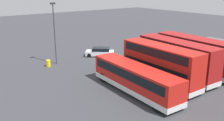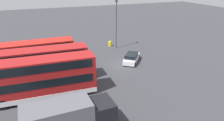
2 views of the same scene
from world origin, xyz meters
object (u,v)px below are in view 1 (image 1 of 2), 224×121
Objects in this scene: car_hatchback_silver at (100,52)px; waste_bin_yellow at (48,63)px; bus_double_decker_second at (176,58)px; box_truck_blue at (215,49)px; lamp_post_tall at (54,29)px; bus_double_decker_near_end at (194,54)px; bus_double_decker_third at (160,64)px; bus_single_deck_fourth at (135,78)px.

car_hatchback_silver reaches higher than waste_bin_yellow.
bus_double_decker_second reaches higher than box_truck_blue.
bus_double_decker_near_end is at bearing 132.67° from lamp_post_tall.
waste_bin_yellow is (21.68, -12.27, -1.23)m from box_truck_blue.
bus_double_decker_second is (3.47, -0.12, -0.00)m from bus_double_decker_near_end.
bus_double_decker_near_end reaches higher than waste_bin_yellow.
bus_double_decker_second is 11.93× the size of waste_bin_yellow.
bus_double_decker_near_end is 11.94× the size of waste_bin_yellow.
bus_double_decker_third is 16.05m from lamp_post_tall.
bus_double_decker_second is 1.29× the size of lamp_post_tall.
lamp_post_tall reaches higher than waste_bin_yellow.
bus_single_deck_fourth is (10.86, 0.50, -0.83)m from bus_double_decker_near_end.
car_hatchback_silver is 0.52× the size of lamp_post_tall.
bus_single_deck_fourth is (3.96, 0.09, -0.82)m from bus_double_decker_third.
bus_double_decker_third reaches higher than box_truck_blue.
bus_double_decker_near_end is at bearing -176.56° from bus_double_decker_third.
box_truck_blue is 17.79m from car_hatchback_silver.
bus_double_decker_third is at bearing 118.84° from waste_bin_yellow.
box_truck_blue is at bearing -174.42° from bus_single_deck_fourth.
bus_double_decker_near_end is 1.10× the size of bus_double_decker_third.
bus_single_deck_fourth is 15.23m from lamp_post_tall.
bus_double_decker_near_end and bus_double_decker_third have the same top height.
box_truck_blue is 1.64× the size of car_hatchback_silver.
bus_single_deck_fourth reaches higher than waste_bin_yellow.
bus_double_decker_second is at bearing 124.32° from lamp_post_tall.
bus_double_decker_second is 0.94× the size of bus_single_deck_fourth.
bus_double_decker_third is 14.23m from car_hatchback_silver.
waste_bin_yellow is at bearing -50.35° from bus_double_decker_second.
bus_double_decker_near_end reaches higher than bus_single_deck_fourth.
bus_double_decker_third reaches higher than bus_single_deck_fourth.
lamp_post_tall is (7.44, -0.52, 4.38)m from car_hatchback_silver.
lamp_post_tall is at bearing -47.33° from bus_double_decker_near_end.
bus_double_decker_second is 3.48m from bus_double_decker_third.
bus_double_decker_second is 1.10× the size of bus_double_decker_third.
box_truck_blue is at bearing -173.85° from bus_double_decker_second.
bus_double_decker_second is at bearing -171.22° from bus_double_decker_third.
bus_single_deck_fourth is at bearing 1.24° from bus_double_decker_third.
bus_double_decker_near_end is at bearing 112.38° from car_hatchback_silver.
waste_bin_yellow is at bearing 22.74° from lamp_post_tall.
box_truck_blue is 24.18m from lamp_post_tall.
car_hatchback_silver is at bearing 176.04° from lamp_post_tall.
bus_single_deck_fourth reaches higher than car_hatchback_silver.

